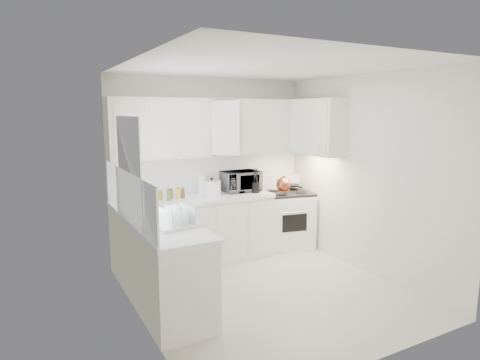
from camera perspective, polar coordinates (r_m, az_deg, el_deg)
floor at (r=5.08m, az=3.89°, el=-15.21°), size 3.20×3.20×0.00m
ceiling at (r=4.65m, az=4.26°, el=15.36°), size 3.20×3.20×0.00m
wall_back at (r=6.09m, az=-4.03°, el=1.69°), size 3.00×0.00×3.00m
wall_front at (r=3.48m, az=18.37°, el=-4.65°), size 3.00×0.00×3.00m
wall_left at (r=4.10m, az=-13.94°, el=-2.35°), size 0.00×3.20×3.20m
wall_right at (r=5.63m, az=17.06°, el=0.66°), size 0.00×3.20×3.20m
window_blinds at (r=4.40m, az=-14.96°, el=1.70°), size 0.06×0.96×1.06m
lower_cabinets_back at (r=5.85m, az=-6.22°, el=-7.20°), size 2.22×0.60×0.90m
lower_cabinets_left at (r=4.61m, az=-10.46°, el=-11.96°), size 0.60×1.60×0.90m
countertop_back at (r=5.72m, az=-6.27°, el=-2.67°), size 2.24×0.64×0.05m
countertop_left at (r=4.46m, az=-10.52°, el=-6.25°), size 0.64×1.62×0.05m
backsplash_back at (r=6.09m, az=-3.98°, el=0.98°), size 2.98×0.02×0.55m
backsplash_left at (r=4.31m, az=-14.44°, el=-2.83°), size 0.02×1.60×0.55m
upper_cabinets_back at (r=5.91m, az=-3.39°, el=3.42°), size 3.00×0.33×0.80m
upper_cabinets_right at (r=6.10m, az=10.58°, el=3.46°), size 0.33×0.90×0.80m
sink at (r=4.75m, az=-11.88°, el=-3.52°), size 0.42×0.38×0.30m
stove at (r=6.50m, az=6.49°, el=-4.44°), size 0.84×0.74×1.13m
tea_kettle at (r=6.16m, az=6.04°, el=-0.45°), size 0.30×0.26×0.25m
frying_pan at (r=6.64m, az=7.04°, el=-0.63°), size 0.27×0.45×0.04m
microwave at (r=6.09m, az=0.10°, el=0.13°), size 0.55×0.30×0.37m
rice_cooker at (r=5.83m, az=-3.92°, el=-0.89°), size 0.27×0.27×0.25m
paper_towel at (r=5.90m, az=-5.25°, el=-0.69°), size 0.12×0.12×0.27m
utensil_crock at (r=5.98m, az=2.18°, el=-0.01°), size 0.16×0.16×0.37m
dish_rack at (r=4.27m, az=-8.86°, el=-4.91°), size 0.48×0.39×0.24m
spice_left_0 at (r=5.67m, az=-11.09°, el=-1.96°), size 0.06×0.06×0.13m
spice_left_1 at (r=5.61m, az=-10.08°, el=-2.06°), size 0.06×0.06×0.13m
spice_left_2 at (r=5.72m, az=-9.65°, el=-1.83°), size 0.06×0.06×0.13m
spice_left_3 at (r=5.66m, az=-8.64°, el=-1.92°), size 0.06×0.06×0.13m
spice_left_4 at (r=5.76m, az=-8.24°, el=-1.70°), size 0.06×0.06×0.13m
sauce_right_0 at (r=6.26m, az=1.36°, el=-0.43°), size 0.06×0.06×0.19m
sauce_right_1 at (r=6.24m, az=2.08°, el=-0.48°), size 0.06×0.06×0.19m
sauce_right_2 at (r=6.32m, az=2.23°, el=-0.35°), size 0.06×0.06×0.19m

